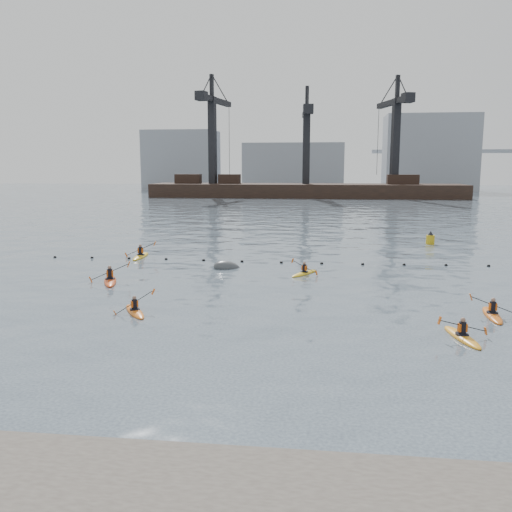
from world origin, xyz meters
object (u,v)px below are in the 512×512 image
object	(u,v)px
kayaker_2	(110,280)
mooring_buoy	(227,268)
kayaker_3	(304,273)
kayaker_4	(492,314)
nav_buoy	(430,240)
kayaker_1	(462,336)
kayaker_5	(141,256)
kayaker_0	(135,311)

from	to	relation	value
kayaker_2	mooring_buoy	distance (m)	8.49
kayaker_3	kayaker_4	xyz separation A→B (m)	(9.38, -9.25, 0.01)
kayaker_4	nav_buoy	xyz separation A→B (m)	(1.77, 24.97, 0.33)
mooring_buoy	kayaker_3	bearing A→B (deg)	-15.75
kayaker_1	kayaker_4	distance (m)	4.38
kayaker_5	mooring_buoy	distance (m)	8.54
kayaker_2	kayaker_4	bearing A→B (deg)	-35.56
kayaker_0	kayaker_1	xyz separation A→B (m)	(15.09, -2.27, 0.01)
kayaker_5	mooring_buoy	bearing A→B (deg)	-28.97
kayaker_5	mooring_buoy	xyz separation A→B (m)	(7.66, -3.77, -0.11)
kayaker_1	kayaker_2	distance (m)	21.12
kayaker_1	kayaker_4	size ratio (longest dim) A/B	0.99
mooring_buoy	nav_buoy	bearing A→B (deg)	40.29
kayaker_0	kayaker_1	bearing A→B (deg)	-40.70
kayaker_4	kayaker_0	bearing A→B (deg)	9.04
kayaker_3	nav_buoy	distance (m)	19.27
kayaker_0	mooring_buoy	xyz separation A→B (m)	(2.47, 12.27, -0.09)
kayaker_1	kayaker_3	size ratio (longest dim) A/B	1.14
kayaker_3	nav_buoy	world-z (taller)	nav_buoy
kayaker_1	kayaker_2	xyz separation A→B (m)	(-19.09, 9.05, 0.01)
kayaker_2	kayaker_3	distance (m)	12.64
kayaker_4	nav_buoy	world-z (taller)	nav_buoy
kayaker_1	kayaker_4	bearing A→B (deg)	46.50
kayaker_2	mooring_buoy	xyz separation A→B (m)	(6.47, 5.49, -0.11)
kayaker_4	nav_buoy	size ratio (longest dim) A/B	2.32
kayaker_0	nav_buoy	distance (m)	32.64
kayaker_3	kayaker_5	world-z (taller)	kayaker_5
kayaker_0	kayaker_2	world-z (taller)	kayaker_2
mooring_buoy	kayaker_4	bearing A→B (deg)	-35.93
kayaker_4	kayaker_5	world-z (taller)	kayaker_5
kayaker_1	mooring_buoy	world-z (taller)	kayaker_1
kayaker_2	mooring_buoy	world-z (taller)	kayaker_2
kayaker_2	kayaker_5	world-z (taller)	kayaker_5
kayaker_2	kayaker_5	bearing A→B (deg)	75.72
kayaker_0	kayaker_5	size ratio (longest dim) A/B	0.77
kayaker_2	nav_buoy	xyz separation A→B (m)	(23.17, 19.64, 0.32)
nav_buoy	kayaker_3	bearing A→B (deg)	-125.36
kayaker_3	kayaker_5	bearing A→B (deg)	-172.50
kayaker_0	kayaker_3	bearing A→B (deg)	21.02
kayaker_4	mooring_buoy	xyz separation A→B (m)	(-14.92, 10.82, -0.10)
nav_buoy	kayaker_2	bearing A→B (deg)	-139.72
kayaker_4	kayaker_5	size ratio (longest dim) A/B	0.88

